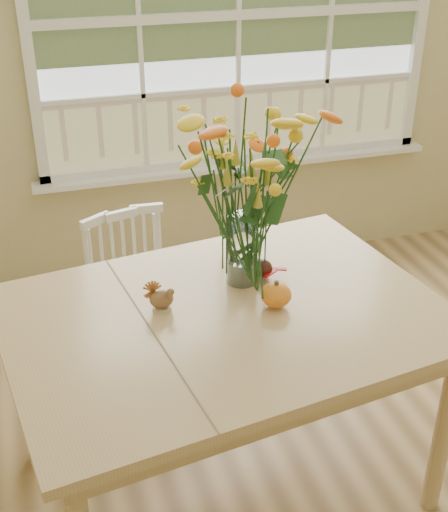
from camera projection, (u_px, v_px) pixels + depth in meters
name	position (u px, v px, depth m)	size (l,w,h in m)	color
wall_back	(236.00, 51.00, 3.84)	(4.00, 0.02, 2.70)	#CABA81
window	(239.00, 18.00, 3.72)	(2.42, 0.12, 1.74)	silver
dining_table	(226.00, 333.00, 2.50)	(1.69, 1.32, 0.83)	tan
windsor_chair	(134.00, 293.00, 3.22)	(0.48, 0.46, 0.86)	white
flower_vase	(243.00, 183.00, 2.45)	(0.57, 0.57, 0.68)	white
pumpkin	(276.00, 296.00, 2.47)	(0.11, 0.11, 0.09)	orange
turkey_figurine	(162.00, 299.00, 2.45)	(0.09, 0.07, 0.11)	#CCB78C
dark_gourd	(262.00, 269.00, 2.65)	(0.12, 0.08, 0.07)	#38160F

